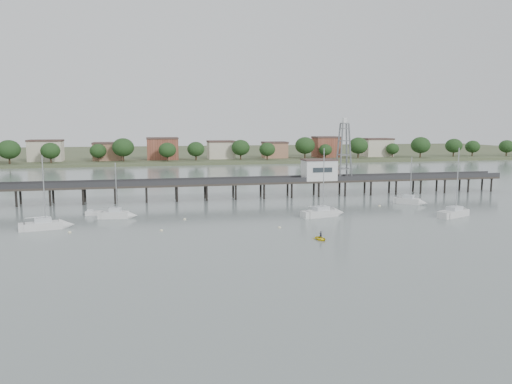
{
  "coord_description": "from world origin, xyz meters",
  "views": [
    {
      "loc": [
        -16.75,
        -58.1,
        18.03
      ],
      "look_at": [
        4.93,
        42.0,
        4.0
      ],
      "focal_mm": 35.0,
      "sensor_mm": 36.0,
      "label": 1
    }
  ],
  "objects_px": {
    "lattice_tower": "(344,152)",
    "sailboat_e": "(413,201)",
    "sailboat_c": "(327,213)",
    "pier": "(220,184)",
    "sailboat_a": "(51,225)",
    "yellow_dinghy": "(321,240)",
    "white_tender": "(94,213)",
    "sailboat_b": "(120,215)",
    "sailboat_d": "(458,213)"
  },
  "relations": [
    {
      "from": "lattice_tower",
      "to": "sailboat_e",
      "type": "distance_m",
      "value": 22.18
    },
    {
      "from": "lattice_tower",
      "to": "sailboat_c",
      "type": "distance_m",
      "value": 31.87
    },
    {
      "from": "pier",
      "to": "lattice_tower",
      "type": "height_order",
      "value": "lattice_tower"
    },
    {
      "from": "sailboat_e",
      "to": "sailboat_c",
      "type": "bearing_deg",
      "value": -114.34
    },
    {
      "from": "sailboat_a",
      "to": "sailboat_e",
      "type": "xyz_separation_m",
      "value": [
        74.87,
        11.01,
        0.01
      ]
    },
    {
      "from": "sailboat_c",
      "to": "yellow_dinghy",
      "type": "height_order",
      "value": "sailboat_c"
    },
    {
      "from": "sailboat_a",
      "to": "yellow_dinghy",
      "type": "relative_size",
      "value": 4.85
    },
    {
      "from": "pier",
      "to": "white_tender",
      "type": "bearing_deg",
      "value": -150.37
    },
    {
      "from": "sailboat_c",
      "to": "sailboat_b",
      "type": "xyz_separation_m",
      "value": [
        -39.74,
        6.36,
        0.02
      ]
    },
    {
      "from": "sailboat_c",
      "to": "yellow_dinghy",
      "type": "distance_m",
      "value": 20.64
    },
    {
      "from": "pier",
      "to": "sailboat_a",
      "type": "bearing_deg",
      "value": -140.2
    },
    {
      "from": "pier",
      "to": "sailboat_d",
      "type": "height_order",
      "value": "sailboat_d"
    },
    {
      "from": "pier",
      "to": "lattice_tower",
      "type": "distance_m",
      "value": 32.34
    },
    {
      "from": "lattice_tower",
      "to": "sailboat_c",
      "type": "height_order",
      "value": "lattice_tower"
    },
    {
      "from": "sailboat_d",
      "to": "yellow_dinghy",
      "type": "height_order",
      "value": "sailboat_d"
    },
    {
      "from": "white_tender",
      "to": "sailboat_c",
      "type": "bearing_deg",
      "value": -10.38
    },
    {
      "from": "white_tender",
      "to": "lattice_tower",
      "type": "bearing_deg",
      "value": 18.05
    },
    {
      "from": "lattice_tower",
      "to": "sailboat_b",
      "type": "distance_m",
      "value": 58.45
    },
    {
      "from": "sailboat_c",
      "to": "sailboat_e",
      "type": "xyz_separation_m",
      "value": [
        23.98,
        9.73,
        0.02
      ]
    },
    {
      "from": "sailboat_c",
      "to": "white_tender",
      "type": "height_order",
      "value": "sailboat_c"
    },
    {
      "from": "lattice_tower",
      "to": "white_tender",
      "type": "height_order",
      "value": "lattice_tower"
    },
    {
      "from": "sailboat_c",
      "to": "sailboat_b",
      "type": "distance_m",
      "value": 40.24
    },
    {
      "from": "sailboat_d",
      "to": "lattice_tower",
      "type": "bearing_deg",
      "value": 86.16
    },
    {
      "from": "lattice_tower",
      "to": "pier",
      "type": "bearing_deg",
      "value": -180.0
    },
    {
      "from": "pier",
      "to": "sailboat_c",
      "type": "xyz_separation_m",
      "value": [
        17.41,
        -26.61,
        -3.16
      ]
    },
    {
      "from": "sailboat_e",
      "to": "lattice_tower",
      "type": "bearing_deg",
      "value": 163.96
    },
    {
      "from": "sailboat_b",
      "to": "yellow_dinghy",
      "type": "distance_m",
      "value": 40.56
    },
    {
      "from": "sailboat_b",
      "to": "lattice_tower",
      "type": "bearing_deg",
      "value": 27.43
    },
    {
      "from": "sailboat_d",
      "to": "yellow_dinghy",
      "type": "relative_size",
      "value": 5.13
    },
    {
      "from": "sailboat_b",
      "to": "white_tender",
      "type": "height_order",
      "value": "sailboat_b"
    },
    {
      "from": "pier",
      "to": "sailboat_e",
      "type": "height_order",
      "value": "sailboat_e"
    },
    {
      "from": "pier",
      "to": "sailboat_d",
      "type": "bearing_deg",
      "value": -36.6
    },
    {
      "from": "white_tender",
      "to": "sailboat_b",
      "type": "bearing_deg",
      "value": -36.8
    },
    {
      "from": "lattice_tower",
      "to": "sailboat_e",
      "type": "xyz_separation_m",
      "value": [
        9.89,
        -16.88,
        -10.45
      ]
    },
    {
      "from": "sailboat_d",
      "to": "yellow_dinghy",
      "type": "distance_m",
      "value": 36.26
    },
    {
      "from": "pier",
      "to": "sailboat_b",
      "type": "bearing_deg",
      "value": -137.8
    },
    {
      "from": "yellow_dinghy",
      "to": "pier",
      "type": "bearing_deg",
      "value": 93.3
    },
    {
      "from": "lattice_tower",
      "to": "sailboat_d",
      "type": "relative_size",
      "value": 1.09
    },
    {
      "from": "sailboat_c",
      "to": "sailboat_b",
      "type": "height_order",
      "value": "sailboat_c"
    },
    {
      "from": "white_tender",
      "to": "yellow_dinghy",
      "type": "height_order",
      "value": "yellow_dinghy"
    },
    {
      "from": "sailboat_a",
      "to": "sailboat_b",
      "type": "relative_size",
      "value": 1.2
    },
    {
      "from": "sailboat_c",
      "to": "lattice_tower",
      "type": "bearing_deg",
      "value": 48.98
    },
    {
      "from": "sailboat_c",
      "to": "sailboat_e",
      "type": "height_order",
      "value": "sailboat_c"
    },
    {
      "from": "sailboat_a",
      "to": "sailboat_e",
      "type": "bearing_deg",
      "value": -4.64
    },
    {
      "from": "sailboat_c",
      "to": "sailboat_e",
      "type": "bearing_deg",
      "value": 8.97
    },
    {
      "from": "sailboat_e",
      "to": "yellow_dinghy",
      "type": "bearing_deg",
      "value": -94.58
    },
    {
      "from": "sailboat_e",
      "to": "sailboat_b",
      "type": "bearing_deg",
      "value": -133.4
    },
    {
      "from": "pier",
      "to": "sailboat_b",
      "type": "xyz_separation_m",
      "value": [
        -22.33,
        -20.24,
        -3.14
      ]
    },
    {
      "from": "pier",
      "to": "sailboat_c",
      "type": "height_order",
      "value": "sailboat_c"
    },
    {
      "from": "white_tender",
      "to": "yellow_dinghy",
      "type": "bearing_deg",
      "value": -35.72
    }
  ]
}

